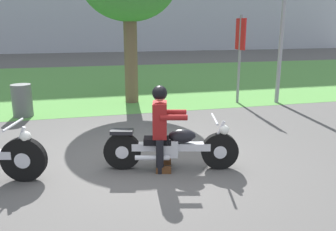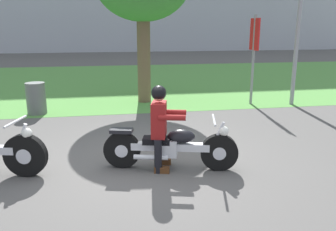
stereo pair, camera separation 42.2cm
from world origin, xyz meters
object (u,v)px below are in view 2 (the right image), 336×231
object	(u,v)px
motorcycle_lead	(171,147)
sign_banner	(254,46)
rider_lead	(160,121)
trash_can	(36,98)

from	to	relation	value
motorcycle_lead	sign_banner	world-z (taller)	sign_banner
motorcycle_lead	rider_lead	size ratio (longest dim) A/B	1.55
motorcycle_lead	sign_banner	size ratio (longest dim) A/B	0.83
trash_can	sign_banner	distance (m)	6.27
motorcycle_lead	trash_can	xyz separation A→B (m)	(-2.84, 4.27, 0.04)
motorcycle_lead	rider_lead	xyz separation A→B (m)	(-0.16, 0.04, 0.43)
motorcycle_lead	rider_lead	world-z (taller)	rider_lead
motorcycle_lead	trash_can	bearing A→B (deg)	137.94
rider_lead	sign_banner	size ratio (longest dim) A/B	0.53
trash_can	sign_banner	bearing A→B (deg)	1.56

